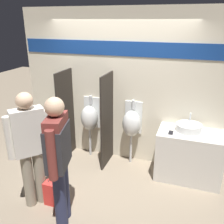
{
  "coord_description": "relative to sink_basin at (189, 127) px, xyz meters",
  "views": [
    {
      "loc": [
        1.27,
        -3.49,
        2.5
      ],
      "look_at": [
        0.0,
        0.17,
        1.05
      ],
      "focal_mm": 40.0,
      "sensor_mm": 36.0,
      "label": 1
    }
  ],
  "objects": [
    {
      "name": "sink_counter",
      "position": [
        0.05,
        -0.06,
        -0.47
      ],
      "size": [
        1.02,
        0.58,
        0.82
      ],
      "color": "silver",
      "rests_on": "ground_plane"
    },
    {
      "name": "shopping_bag",
      "position": [
        -1.69,
        -1.35,
        -0.7
      ],
      "size": [
        0.27,
        0.15,
        0.48
      ],
      "color": "red",
      "rests_on": "ground_plane"
    },
    {
      "name": "person_in_vest",
      "position": [
        -1.42,
        -1.58,
        0.1
      ],
      "size": [
        0.33,
        0.58,
        1.7
      ],
      "rotation": [
        0.0,
        0.0,
        1.84
      ],
      "color": "#282D4C",
      "rests_on": "ground_plane"
    },
    {
      "name": "urinal_near_counter",
      "position": [
        -1.77,
        0.11,
        -0.11
      ],
      "size": [
        0.33,
        0.27,
        1.18
      ],
      "color": "silver",
      "rests_on": "ground_plane"
    },
    {
      "name": "sink_basin",
      "position": [
        0.0,
        0.0,
        0.0
      ],
      "size": [
        0.4,
        0.4,
        0.25
      ],
      "color": "silver",
      "rests_on": "sink_counter"
    },
    {
      "name": "person_with_lanyard",
      "position": [
        -1.96,
        -1.4,
        0.03
      ],
      "size": [
        0.41,
        0.46,
        1.65
      ],
      "rotation": [
        0.0,
        0.0,
        0.86
      ],
      "color": "gray",
      "rests_on": "ground_plane"
    },
    {
      "name": "display_wall",
      "position": [
        -1.24,
        0.26,
        0.48
      ],
      "size": [
        3.7,
        0.07,
        2.7
      ],
      "color": "beige",
      "rests_on": "ground_plane"
    },
    {
      "name": "toilet",
      "position": [
        -2.58,
        -0.09,
        -0.6
      ],
      "size": [
        0.41,
        0.57,
        0.84
      ],
      "color": "silver",
      "rests_on": "ground_plane"
    },
    {
      "name": "ground_plane",
      "position": [
        -1.24,
        -0.34,
        -0.88
      ],
      "size": [
        16.0,
        16.0,
        0.0
      ],
      "primitive_type": "plane",
      "color": "gray"
    },
    {
      "name": "divider_mid",
      "position": [
        -1.37,
        -0.05,
        -0.05
      ],
      "size": [
        0.03,
        0.57,
        1.66
      ],
      "color": "#28231E",
      "rests_on": "ground_plane"
    },
    {
      "name": "urinal_far",
      "position": [
        -0.97,
        0.11,
        -0.11
      ],
      "size": [
        0.33,
        0.27,
        1.18
      ],
      "color": "silver",
      "rests_on": "ground_plane"
    },
    {
      "name": "divider_near_counter",
      "position": [
        -2.18,
        -0.05,
        -0.05
      ],
      "size": [
        0.03,
        0.57,
        1.66
      ],
      "color": "#28231E",
      "rests_on": "ground_plane"
    },
    {
      "name": "cell_phone",
      "position": [
        -0.26,
        -0.18,
        -0.05
      ],
      "size": [
        0.07,
        0.14,
        0.01
      ],
      "color": "black",
      "rests_on": "sink_counter"
    }
  ]
}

